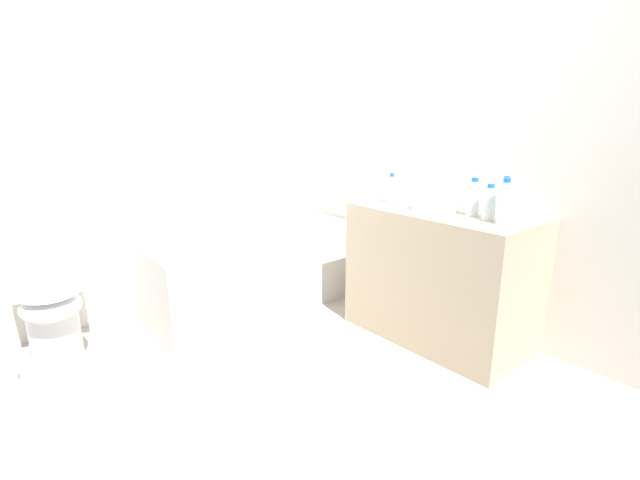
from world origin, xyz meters
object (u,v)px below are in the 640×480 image
Objects in this scene: drinking_glass_0 at (406,198)px; toilet_paper_roll at (5,375)px; water_bottle_4 at (474,198)px; toilet at (50,305)px; sink_basin at (435,205)px; water_bottle_0 at (505,203)px; water_bottle_3 at (392,189)px; water_bottle_1 at (489,203)px; sink_faucet at (451,201)px; water_bottle_2 at (505,200)px; bathtub at (253,265)px.

drinking_glass_0 is 2.48m from toilet_paper_roll.
drinking_glass_0 is (-0.03, 0.46, -0.06)m from water_bottle_4.
toilet is 2.42× the size of sink_basin.
water_bottle_0 is (-0.04, -0.46, 0.08)m from sink_basin.
toilet is 7.74× the size of drinking_glass_0.
water_bottle_0 is at bearing -94.72° from sink_basin.
sink_basin reaches higher than toilet_paper_roll.
sink_basin is 0.47m from water_bottle_0.
drinking_glass_0 is at bearing -79.86° from water_bottle_3.
water_bottle_4 is (0.03, -0.24, 0.07)m from sink_basin.
sink_faucet is at bearing 64.80° from water_bottle_1.
sink_faucet is at bearing 0.00° from sink_basin.
water_bottle_1 is 0.08m from water_bottle_2.
bathtub is at bearing 3.97° from toilet_paper_roll.
water_bottle_0 reaches higher than toilet.
water_bottle_2 is (0.05, -0.41, 0.08)m from sink_basin.
water_bottle_1 reaches higher than sink_faucet.
water_bottle_4 is at bearing 97.54° from water_bottle_2.
sink_faucet reaches higher than sink_basin.
sink_faucet is 1.25× the size of toilet_paper_roll.
water_bottle_2 is 0.75m from water_bottle_3.
toilet_paper_roll is (-2.21, 1.33, -0.87)m from water_bottle_4.
toilet_paper_roll is (-2.23, 1.50, -0.89)m from water_bottle_2.
bathtub is at bearing 95.09° from toilet.
sink_faucet is at bearing -53.29° from drinking_glass_0.
water_bottle_0 is 1.28× the size of water_bottle_3.
bathtub is 1.77m from water_bottle_1.
water_bottle_3 is at bearing 100.14° from drinking_glass_0.
water_bottle_1 is (0.00, -0.35, 0.06)m from sink_basin.
bathtub is 8.18× the size of water_bottle_1.
water_bottle_0 is 2.02× the size of toilet_paper_roll.
water_bottle_3 is 2.45m from toilet_paper_roll.
water_bottle_2 is at bearing 55.92° from toilet.
toilet is at bearing 149.67° from sink_faucet.
water_bottle_1 reaches higher than toilet.
water_bottle_0 is at bearing -114.30° from sink_faucet.
toilet is 2.58m from water_bottle_0.
water_bottle_0 is 0.80m from water_bottle_3.
water_bottle_4 reaches higher than drinking_glass_0.
drinking_glass_0 is at bearing 93.43° from water_bottle_4.
water_bottle_2 reaches higher than water_bottle_1.
sink_faucet is 0.63× the size of water_bottle_2.
sink_basin is at bearing 63.13° from toilet.
water_bottle_4 is 2.48× the size of drinking_glass_0.
water_bottle_0 is 1.12× the size of water_bottle_4.
drinking_glass_0 reaches higher than sink_faucet.
toilet is 2.54m from water_bottle_1.
water_bottle_2 reaches higher than sink_basin.
toilet reaches higher than toilet_paper_roll.
bathtub is 8.47× the size of water_bottle_3.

